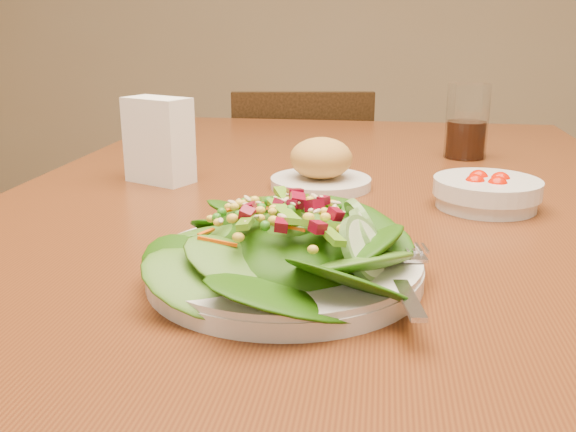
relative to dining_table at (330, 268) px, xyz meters
name	(u,v)px	position (x,y,z in m)	size (l,w,h in m)	color
dining_table	(330,268)	(0.00, 0.00, 0.00)	(0.90, 1.40, 0.75)	#602F13
chair_far	(301,225)	(-0.15, 0.88, -0.22)	(0.43, 0.43, 0.81)	black
salad_plate	(295,251)	(-0.01, -0.29, 0.13)	(0.26, 0.25, 0.07)	silver
bread_plate	(321,167)	(-0.02, 0.05, 0.13)	(0.14, 0.14, 0.07)	silver
tomato_bowl	(487,192)	(0.20, -0.02, 0.12)	(0.13, 0.13, 0.04)	silver
drinking_glass	(467,127)	(0.21, 0.30, 0.16)	(0.07, 0.07, 0.13)	silver
napkin_holder	(159,138)	(-0.26, 0.05, 0.17)	(0.11, 0.09, 0.12)	white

